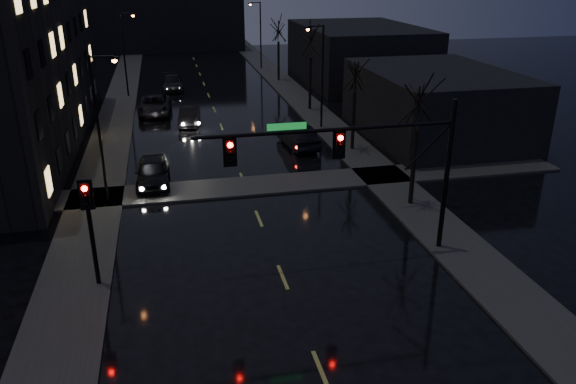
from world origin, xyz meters
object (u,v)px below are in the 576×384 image
oncoming_car_a (153,172)px  oncoming_car_d (172,83)px  lead_car (298,136)px  oncoming_car_c (155,105)px  oncoming_car_b (189,116)px

oncoming_car_a → oncoming_car_d: bearing=87.1°
oncoming_car_d → lead_car: size_ratio=1.07×
oncoming_car_c → oncoming_car_d: 10.18m
oncoming_car_d → lead_car: lead_car is taller
oncoming_car_d → lead_car: bearing=-70.3°
oncoming_car_c → lead_car: bearing=-46.2°
oncoming_car_c → lead_car: size_ratio=1.17×
lead_car → oncoming_car_c: bearing=-56.7°
oncoming_car_b → oncoming_car_c: bearing=131.1°
oncoming_car_c → lead_car: 15.59m
lead_car → oncoming_car_d: bearing=-76.0°
oncoming_car_b → oncoming_car_a: bearing=-94.7°
oncoming_car_c → oncoming_car_b: bearing=-52.4°
oncoming_car_a → oncoming_car_c: size_ratio=0.84×
oncoming_car_b → lead_car: lead_car is taller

